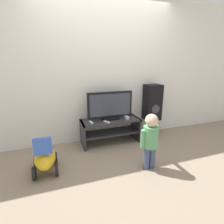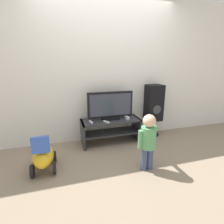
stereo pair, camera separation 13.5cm
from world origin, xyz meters
TOP-DOWN VIEW (x-y plane):
  - ground_plane at (0.00, 0.00)m, footprint 16.00×16.00m
  - wall_back at (0.00, 0.49)m, footprint 10.00×0.06m
  - tv_stand at (0.00, 0.20)m, footprint 1.06×0.41m
  - television at (0.00, 0.22)m, footprint 0.82×0.20m
  - game_console at (0.29, 0.19)m, footprint 0.05×0.19m
  - remote_primary at (-0.37, 0.14)m, footprint 0.05×0.13m
  - remote_secondary at (-0.12, 0.07)m, footprint 0.09×0.13m
  - child at (0.25, -0.74)m, footprint 0.30×0.46m
  - speaker_tower at (0.92, 0.31)m, footprint 0.31×0.28m
  - ride_on_toy at (-1.12, -0.35)m, footprint 0.31×0.54m

SIDE VIEW (x-z plane):
  - ground_plane at x=0.00m, z-range 0.00..0.00m
  - ride_on_toy at x=-1.12m, z-range -0.07..0.48m
  - tv_stand at x=0.00m, z-range 0.07..0.52m
  - remote_primary at x=-0.37m, z-range 0.45..0.47m
  - remote_secondary at x=-0.12m, z-range 0.45..0.47m
  - child at x=0.25m, z-range 0.07..0.87m
  - game_console at x=0.29m, z-range 0.45..0.49m
  - speaker_tower at x=0.92m, z-range 0.14..1.16m
  - television at x=0.00m, z-range 0.45..0.95m
  - wall_back at x=0.00m, z-range 0.00..2.60m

